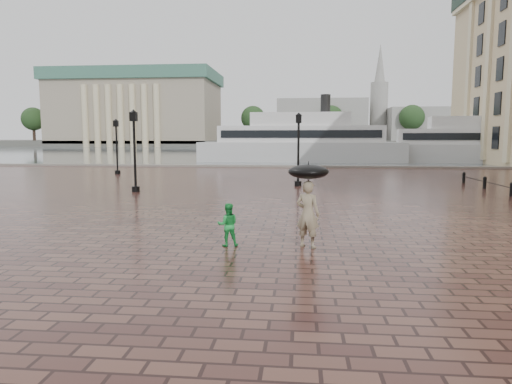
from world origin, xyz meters
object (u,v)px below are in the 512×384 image
adult_pedestrian (308,214)px  child_pedestrian (228,225)px  ferry_near (301,142)px  street_lamps (178,148)px  ferry_far (477,144)px

adult_pedestrian → child_pedestrian: 2.23m
child_pedestrian → ferry_near: size_ratio=0.05×
street_lamps → ferry_near: ferry_near is taller
street_lamps → ferry_far: 40.26m
street_lamps → ferry_far: ferry_far is taller
street_lamps → adult_pedestrian: 19.40m
adult_pedestrian → child_pedestrian: size_ratio=1.54×
ferry_near → ferry_far: size_ratio=1.08×
ferry_far → street_lamps: bearing=-128.4°
ferry_near → child_pedestrian: bearing=-90.5°
child_pedestrian → ferry_near: (1.93, 45.52, 1.89)m
street_lamps → ferry_near: (8.10, 28.01, 0.17)m
adult_pedestrian → ferry_far: 49.71m
street_lamps → ferry_far: bearing=43.3°
ferry_far → ferry_near: bearing=-172.8°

